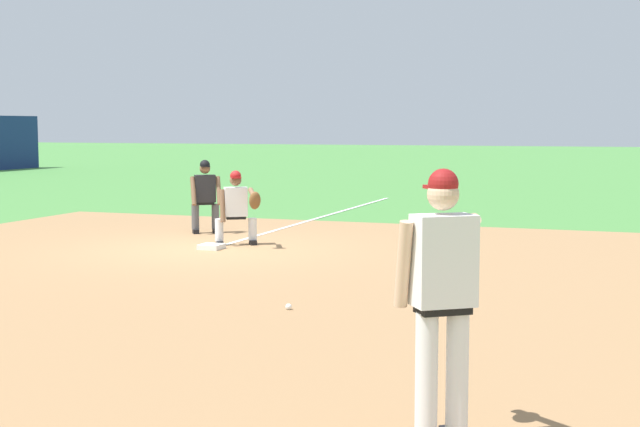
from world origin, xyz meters
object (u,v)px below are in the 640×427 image
Objects in this scene: pitcher at (443,290)px; umpire at (205,194)px; baseball at (289,307)px; first_baseman at (237,205)px; first_base_bag at (211,247)px.

pitcher reaches higher than umpire.
first_baseman is at bearing 30.89° from baseball.
umpire is (10.06, 6.87, -0.27)m from pitcher.
baseball is 0.05× the size of umpire.
first_base_bag is at bearing -150.63° from umpire.
baseball is 0.06× the size of first_baseman.
pitcher reaches higher than first_base_bag.
umpire is at bearing 43.43° from first_baseman.
baseball is at bearing -143.75° from first_base_bag.
baseball is at bearing 34.66° from pitcher.
umpire is (6.32, 4.29, 0.76)m from baseball.
first_base_bag is 9.91m from pitcher.
pitcher is (-3.74, -2.59, 1.02)m from baseball.
first_base_bag is 5.14× the size of baseball.
first_base_bag is at bearing 158.43° from first_baseman.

